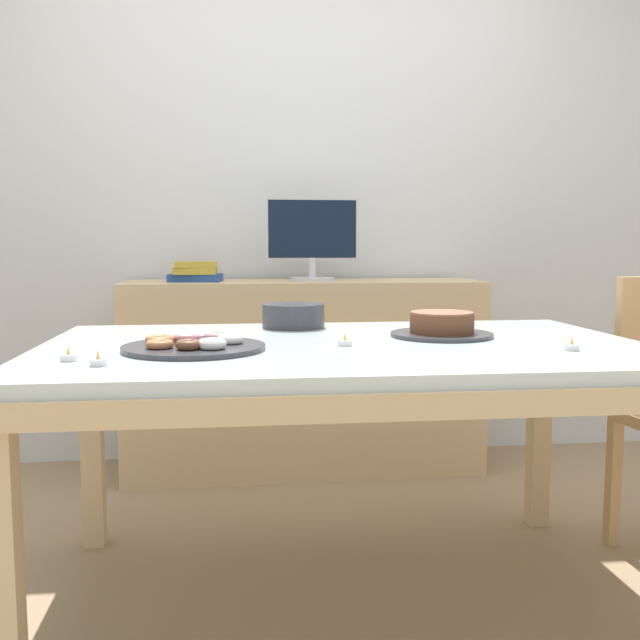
{
  "coord_description": "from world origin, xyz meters",
  "views": [
    {
      "loc": [
        -0.31,
        -2.0,
        1.05
      ],
      "look_at": [
        -0.07,
        0.06,
        0.83
      ],
      "focal_mm": 40.0,
      "sensor_mm": 36.0,
      "label": 1
    }
  ],
  "objects_px": {
    "tealight_left_edge": "(345,342)",
    "tealight_centre": "(98,362)",
    "cake_chocolate_round": "(442,326)",
    "pastry_platter": "(194,345)",
    "tealight_near_front": "(69,357)",
    "computer_monitor": "(312,239)",
    "book_stack": "(196,272)",
    "tealight_right_edge": "(572,347)",
    "plate_stack": "(293,316)"
  },
  "relations": [
    {
      "from": "tealight_near_front",
      "to": "tealight_left_edge",
      "type": "xyz_separation_m",
      "value": [
        0.7,
        0.17,
        0.0
      ]
    },
    {
      "from": "plate_stack",
      "to": "tealight_centre",
      "type": "distance_m",
      "value": 0.87
    },
    {
      "from": "tealight_right_edge",
      "to": "tealight_left_edge",
      "type": "distance_m",
      "value": 0.6
    },
    {
      "from": "cake_chocolate_round",
      "to": "pastry_platter",
      "type": "bearing_deg",
      "value": -165.19
    },
    {
      "from": "tealight_right_edge",
      "to": "book_stack",
      "type": "bearing_deg",
      "value": 125.79
    },
    {
      "from": "pastry_platter",
      "to": "tealight_left_edge",
      "type": "relative_size",
      "value": 9.5
    },
    {
      "from": "cake_chocolate_round",
      "to": "tealight_right_edge",
      "type": "xyz_separation_m",
      "value": [
        0.26,
        -0.32,
        -0.02
      ]
    },
    {
      "from": "tealight_centre",
      "to": "pastry_platter",
      "type": "bearing_deg",
      "value": 47.31
    },
    {
      "from": "tealight_centre",
      "to": "computer_monitor",
      "type": "bearing_deg",
      "value": 66.9
    },
    {
      "from": "computer_monitor",
      "to": "tealight_left_edge",
      "type": "bearing_deg",
      "value": -92.29
    },
    {
      "from": "book_stack",
      "to": "tealight_left_edge",
      "type": "bearing_deg",
      "value": -70.17
    },
    {
      "from": "plate_stack",
      "to": "tealight_left_edge",
      "type": "bearing_deg",
      "value": -77.08
    },
    {
      "from": "book_stack",
      "to": "tealight_right_edge",
      "type": "xyz_separation_m",
      "value": [
        1.06,
        -1.47,
        -0.15
      ]
    },
    {
      "from": "cake_chocolate_round",
      "to": "plate_stack",
      "type": "bearing_deg",
      "value": 145.92
    },
    {
      "from": "tealight_right_edge",
      "to": "cake_chocolate_round",
      "type": "bearing_deg",
      "value": 129.18
    },
    {
      "from": "pastry_platter",
      "to": "cake_chocolate_round",
      "type": "bearing_deg",
      "value": 14.81
    },
    {
      "from": "pastry_platter",
      "to": "tealight_right_edge",
      "type": "height_order",
      "value": "pastry_platter"
    },
    {
      "from": "computer_monitor",
      "to": "pastry_platter",
      "type": "xyz_separation_m",
      "value": [
        -0.46,
        -1.34,
        -0.29
      ]
    },
    {
      "from": "pastry_platter",
      "to": "plate_stack",
      "type": "relative_size",
      "value": 1.81
    },
    {
      "from": "tealight_near_front",
      "to": "tealight_centre",
      "type": "distance_m",
      "value": 0.12
    },
    {
      "from": "book_stack",
      "to": "cake_chocolate_round",
      "type": "height_order",
      "value": "book_stack"
    },
    {
      "from": "plate_stack",
      "to": "tealight_near_front",
      "type": "height_order",
      "value": "plate_stack"
    },
    {
      "from": "computer_monitor",
      "to": "tealight_centre",
      "type": "height_order",
      "value": "computer_monitor"
    },
    {
      "from": "tealight_right_edge",
      "to": "tealight_left_edge",
      "type": "xyz_separation_m",
      "value": [
        -0.58,
        0.15,
        0.0
      ]
    },
    {
      "from": "cake_chocolate_round",
      "to": "tealight_left_edge",
      "type": "height_order",
      "value": "cake_chocolate_round"
    },
    {
      "from": "book_stack",
      "to": "tealight_near_front",
      "type": "bearing_deg",
      "value": -98.6
    },
    {
      "from": "tealight_left_edge",
      "to": "tealight_centre",
      "type": "relative_size",
      "value": 1.0
    },
    {
      "from": "cake_chocolate_round",
      "to": "tealight_near_front",
      "type": "distance_m",
      "value": 1.08
    },
    {
      "from": "book_stack",
      "to": "tealight_near_front",
      "type": "distance_m",
      "value": 1.51
    },
    {
      "from": "computer_monitor",
      "to": "cake_chocolate_round",
      "type": "height_order",
      "value": "computer_monitor"
    },
    {
      "from": "computer_monitor",
      "to": "cake_chocolate_round",
      "type": "xyz_separation_m",
      "value": [
        0.27,
        -1.15,
        -0.27
      ]
    },
    {
      "from": "cake_chocolate_round",
      "to": "tealight_left_edge",
      "type": "bearing_deg",
      "value": -152.88
    },
    {
      "from": "book_stack",
      "to": "tealight_right_edge",
      "type": "bearing_deg",
      "value": -54.21
    },
    {
      "from": "cake_chocolate_round",
      "to": "tealight_centre",
      "type": "distance_m",
      "value": 1.03
    },
    {
      "from": "computer_monitor",
      "to": "tealight_left_edge",
      "type": "relative_size",
      "value": 10.6
    },
    {
      "from": "tealight_near_front",
      "to": "tealight_left_edge",
      "type": "relative_size",
      "value": 1.0
    },
    {
      "from": "tealight_centre",
      "to": "tealight_near_front",
      "type": "bearing_deg",
      "value": 136.52
    },
    {
      "from": "book_stack",
      "to": "plate_stack",
      "type": "distance_m",
      "value": 0.94
    },
    {
      "from": "cake_chocolate_round",
      "to": "tealight_near_front",
      "type": "relative_size",
      "value": 7.77
    },
    {
      "from": "computer_monitor",
      "to": "tealight_near_front",
      "type": "distance_m",
      "value": 1.69
    },
    {
      "from": "tealight_near_front",
      "to": "tealight_centre",
      "type": "height_order",
      "value": "same"
    },
    {
      "from": "cake_chocolate_round",
      "to": "book_stack",
      "type": "bearing_deg",
      "value": 124.79
    },
    {
      "from": "cake_chocolate_round",
      "to": "tealight_right_edge",
      "type": "bearing_deg",
      "value": -50.82
    },
    {
      "from": "computer_monitor",
      "to": "book_stack",
      "type": "distance_m",
      "value": 0.55
    },
    {
      "from": "tealight_near_front",
      "to": "tealight_left_edge",
      "type": "height_order",
      "value": "same"
    },
    {
      "from": "computer_monitor",
      "to": "plate_stack",
      "type": "distance_m",
      "value": 0.91
    },
    {
      "from": "cake_chocolate_round",
      "to": "computer_monitor",
      "type": "bearing_deg",
      "value": 103.32
    },
    {
      "from": "computer_monitor",
      "to": "tealight_centre",
      "type": "bearing_deg",
      "value": -113.1
    },
    {
      "from": "pastry_platter",
      "to": "tealight_near_front",
      "type": "distance_m",
      "value": 0.33
    },
    {
      "from": "cake_chocolate_round",
      "to": "tealight_left_edge",
      "type": "relative_size",
      "value": 7.77
    }
  ]
}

